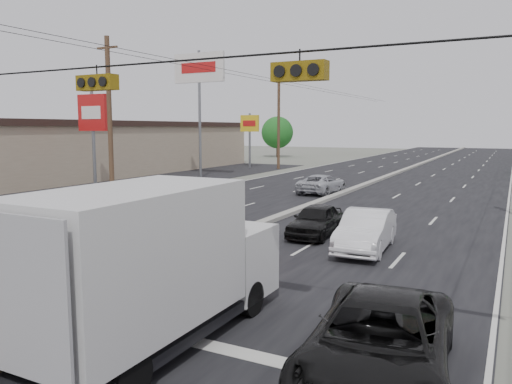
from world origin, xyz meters
TOP-DOWN VIEW (x-y plane):
  - ground at (0.00, 0.00)m, footprint 200.00×200.00m
  - road_surface at (0.00, 30.00)m, footprint 20.00×160.00m
  - center_median at (0.00, 30.00)m, footprint 0.50×160.00m
  - strip_mall at (-26.00, 25.00)m, footprint 12.00×42.00m
  - parking_lot at (-17.00, 25.00)m, footprint 10.00×42.00m
  - utility_pole_left_b at (-12.50, 15.00)m, footprint 1.60×0.30m
  - utility_pole_left_c at (-12.50, 40.00)m, footprint 1.60×0.30m
  - traffic_signals at (1.40, 0.00)m, footprint 25.00×0.30m
  - pole_sign_mid at (-17.00, 18.00)m, footprint 2.60×0.25m
  - pole_sign_billboard at (-14.50, 28.00)m, footprint 5.00×0.25m
  - pole_sign_far at (-16.00, 40.00)m, footprint 2.20×0.25m
  - tree_left_far at (-22.00, 60.00)m, footprint 4.80×4.80m
  - box_truck at (3.78, -0.91)m, footprint 2.35×6.54m
  - tan_sedan at (2.07, -3.00)m, footprint 2.50×5.43m
  - red_sedan at (1.40, 4.80)m, footprint 1.89×4.22m
  - black_suv at (8.19, -0.36)m, footprint 2.86×5.37m
  - queue_car_a at (3.00, 10.30)m, footprint 1.67×3.88m
  - queue_car_b at (5.47, 8.85)m, footprint 1.83×4.50m
  - oncoming_near at (-6.70, 13.26)m, footprint 2.87×5.56m
  - oncoming_far at (-1.40, 23.13)m, footprint 2.38×4.72m

SIDE VIEW (x-z plane):
  - ground at x=0.00m, z-range 0.00..0.00m
  - road_surface at x=0.00m, z-range -0.01..0.01m
  - parking_lot at x=-17.00m, z-range -0.01..0.01m
  - center_median at x=0.00m, z-range 0.00..0.20m
  - oncoming_far at x=-1.40m, z-range 0.00..1.28m
  - queue_car_a at x=3.00m, z-range 0.00..1.31m
  - red_sedan at x=1.40m, z-range 0.00..1.35m
  - black_suv at x=8.19m, z-range 0.00..1.44m
  - queue_car_b at x=5.47m, z-range 0.00..1.45m
  - tan_sedan at x=2.07m, z-range 0.00..1.54m
  - oncoming_near at x=-6.70m, z-range 0.00..1.54m
  - box_truck at x=3.78m, z-range 0.04..3.35m
  - strip_mall at x=-26.00m, z-range 0.00..4.60m
  - tree_left_far at x=-22.00m, z-range 0.66..6.78m
  - pole_sign_far at x=-16.00m, z-range 1.41..7.41m
  - utility_pole_left_b at x=-12.50m, z-range 0.11..10.11m
  - utility_pole_left_c at x=-12.50m, z-range 0.11..10.11m
  - pole_sign_mid at x=-17.00m, z-range 1.61..8.61m
  - traffic_signals at x=1.40m, z-range 5.22..5.77m
  - pole_sign_billboard at x=-14.50m, z-range 3.37..14.37m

